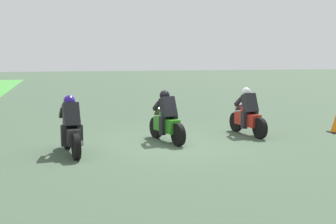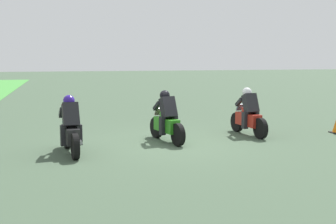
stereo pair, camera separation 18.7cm
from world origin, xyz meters
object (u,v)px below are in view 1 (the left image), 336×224
Objects in this scene: rider_lane_b at (167,121)px; rider_lane_c at (71,130)px; rider_lane_a at (248,115)px; traffic_cone at (336,124)px.

rider_lane_b and rider_lane_c have the same top height.
rider_lane_a is 5.72m from rider_lane_c.
traffic_cone is (1.12, -8.52, -0.33)m from rider_lane_c.
rider_lane_b is 0.99× the size of rider_lane_c.
rider_lane_a is 1.01× the size of rider_lane_b.
rider_lane_c is 8.60m from traffic_cone.
rider_lane_c is at bearing 97.49° from traffic_cone.
rider_lane_c is at bearing 95.48° from rider_lane_b.
traffic_cone is at bearing -103.93° from rider_lane_a.
traffic_cone is (0.15, -5.76, -0.33)m from rider_lane_b.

